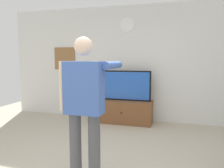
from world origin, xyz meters
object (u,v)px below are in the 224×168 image
at_px(tv_stand, 124,112).
at_px(wall_clock, 127,25).
at_px(framed_picture, 65,58).
at_px(person_standing_nearer_lamp, 85,102).
at_px(television, 124,85).

relative_size(tv_stand, wall_clock, 3.93).
relative_size(wall_clock, framed_picture, 0.58).
xyz_separation_m(framed_picture, person_standing_nearer_lamp, (1.77, -2.87, -0.50)).
bearing_deg(wall_clock, tv_stand, -90.00).
bearing_deg(tv_stand, framed_picture, 169.73).
distance_m(tv_stand, framed_picture, 2.05).
xyz_separation_m(wall_clock, person_standing_nearer_lamp, (0.14, -2.86, -1.28)).
xyz_separation_m(television, framed_picture, (-1.63, 0.25, 0.62)).
relative_size(television, person_standing_nearer_lamp, 0.71).
bearing_deg(wall_clock, television, -90.00).
bearing_deg(television, wall_clock, 90.00).
relative_size(tv_stand, framed_picture, 2.27).
distance_m(framed_picture, person_standing_nearer_lamp, 3.40).
distance_m(television, wall_clock, 1.41).
xyz_separation_m(television, person_standing_nearer_lamp, (0.14, -2.62, 0.11)).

